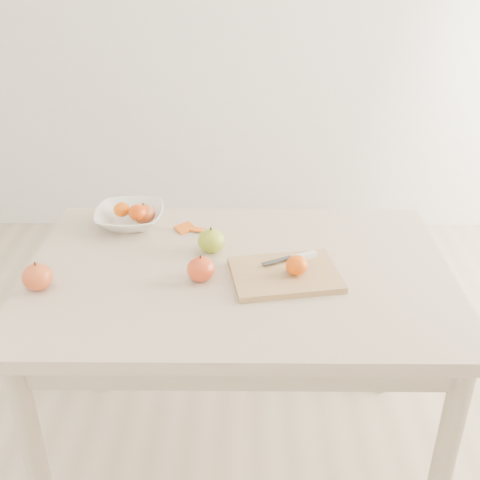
{
  "coord_description": "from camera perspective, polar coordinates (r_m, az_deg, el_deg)",
  "views": [
    {
      "loc": [
        0.01,
        -1.45,
        1.64
      ],
      "look_at": [
        0.0,
        0.05,
        0.82
      ],
      "focal_mm": 45.0,
      "sensor_mm": 36.0,
      "label": 1
    }
  ],
  "objects": [
    {
      "name": "apple_red_d",
      "position": [
        1.69,
        -18.66,
        -3.32
      ],
      "size": [
        0.08,
        0.08,
        0.07
      ],
      "primitive_type": "ellipsoid",
      "color": "#A12419",
      "rests_on": "table"
    },
    {
      "name": "board_tangerine",
      "position": [
        1.65,
        5.4,
        -2.41
      ],
      "size": [
        0.06,
        0.06,
        0.05
      ],
      "primitive_type": "ellipsoid",
      "color": "#DF3F07",
      "rests_on": "cutting_board"
    },
    {
      "name": "paring_knife",
      "position": [
        1.73,
        5.72,
        -1.6
      ],
      "size": [
        0.16,
        0.08,
        0.01
      ],
      "color": "white",
      "rests_on": "cutting_board"
    },
    {
      "name": "bowl_tangerine_far",
      "position": [
        1.94,
        -9.69,
        2.6
      ],
      "size": [
        0.06,
        0.06,
        0.05
      ],
      "primitive_type": "ellipsoid",
      "color": "#CB4507",
      "rests_on": "fruit_bowl"
    },
    {
      "name": "ground",
      "position": [
        2.19,
        -0.01,
        -19.83
      ],
      "size": [
        3.5,
        3.5,
        0.0
      ],
      "primitive_type": "plane",
      "color": "#C6B293",
      "rests_on": "ground"
    },
    {
      "name": "apple_red_e",
      "position": [
        1.65,
        -3.73,
        -2.78
      ],
      "size": [
        0.08,
        0.08,
        0.07
      ],
      "primitive_type": "ellipsoid",
      "color": "maroon",
      "rests_on": "table"
    },
    {
      "name": "orange_peel_b",
      "position": [
        1.92,
        -4.05,
        0.94
      ],
      "size": [
        0.05,
        0.05,
        0.01
      ],
      "primitive_type": "cube",
      "rotation": [
        -0.14,
        0.0,
        -0.31
      ],
      "color": "orange",
      "rests_on": "table"
    },
    {
      "name": "apple_red_a",
      "position": [
        1.97,
        -9.1,
        2.43
      ],
      "size": [
        0.07,
        0.07,
        0.06
      ],
      "primitive_type": "ellipsoid",
      "color": "maroon",
      "rests_on": "table"
    },
    {
      "name": "bowl_tangerine_near",
      "position": [
        1.98,
        -11.14,
        2.86
      ],
      "size": [
        0.05,
        0.05,
        0.05
      ],
      "primitive_type": "ellipsoid",
      "color": "#E95208",
      "rests_on": "fruit_bowl"
    },
    {
      "name": "orange_peel_a",
      "position": [
        1.93,
        -5.22,
        1.03
      ],
      "size": [
        0.07,
        0.07,
        0.01
      ],
      "primitive_type": "cube",
      "rotation": [
        0.21,
        0.0,
        0.72
      ],
      "color": "#CF550E",
      "rests_on": "table"
    },
    {
      "name": "table",
      "position": [
        1.76,
        -0.01,
        -5.62
      ],
      "size": [
        1.2,
        0.8,
        0.75
      ],
      "color": "#C2AD92",
      "rests_on": "ground"
    },
    {
      "name": "cutting_board",
      "position": [
        1.67,
        4.29,
        -3.29
      ],
      "size": [
        0.32,
        0.26,
        0.02
      ],
      "primitive_type": "cube",
      "rotation": [
        0.0,
        0.0,
        0.17
      ],
      "color": "tan",
      "rests_on": "table"
    },
    {
      "name": "apple_green",
      "position": [
        1.78,
        -2.75,
        -0.08
      ],
      "size": [
        0.08,
        0.08,
        0.07
      ],
      "primitive_type": "ellipsoid",
      "color": "#6C8E12",
      "rests_on": "table"
    },
    {
      "name": "fruit_bowl",
      "position": [
        1.97,
        -10.42,
        2.14
      ],
      "size": [
        0.22,
        0.22,
        0.05
      ],
      "primitive_type": "imported",
      "color": "white",
      "rests_on": "table"
    }
  ]
}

